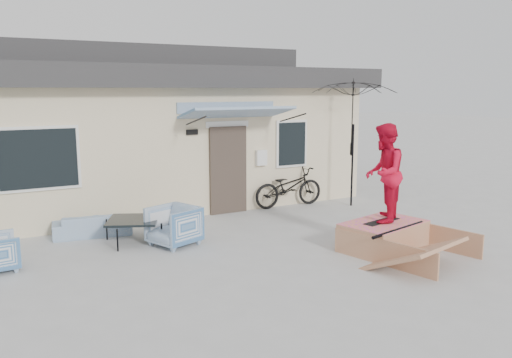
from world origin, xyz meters
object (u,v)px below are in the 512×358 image
loveseat (92,221)px  skate_ramp (383,236)px  coffee_table (134,231)px  bicycle (289,183)px  skateboard (382,221)px  armchair_right (174,224)px  skater (384,171)px  patio_umbrella (353,138)px

loveseat → skate_ramp: loveseat is taller
coffee_table → skate_ramp: (3.98, -2.70, 0.02)m
loveseat → coffee_table: bearing=132.5°
bicycle → skate_ramp: bicycle is taller
loveseat → skateboard: loveseat is taller
loveseat → armchair_right: 1.91m
skate_ramp → skater: size_ratio=1.12×
patio_umbrella → bicycle: bearing=155.0°
loveseat → skateboard: size_ratio=1.78×
bicycle → skateboard: size_ratio=2.21×
loveseat → bicycle: size_ratio=0.80×
armchair_right → bicycle: bicycle is taller
loveseat → coffee_table: loveseat is taller
loveseat → patio_umbrella: 6.62m
patio_umbrella → skater: bearing=-120.4°
coffee_table → skater: bearing=-33.7°
skate_ramp → patio_umbrella: bearing=46.8°
bicycle → skate_ramp: bearing=175.5°
bicycle → patio_umbrella: bearing=-114.1°
skateboard → skater: size_ratio=0.48×
skateboard → skate_ramp: bearing=-89.1°
armchair_right → skateboard: (3.35, -2.08, 0.12)m
bicycle → skateboard: 3.88m
loveseat → armchair_right: bearing=138.3°
skateboard → skater: bearing=0.0°
skater → armchair_right: bearing=-72.4°
armchair_right → skate_ramp: 3.98m
patio_umbrella → skate_ramp: 4.00m
patio_umbrella → skater: 3.68m
coffee_table → loveseat: bearing=124.6°
coffee_table → patio_umbrella: patio_umbrella is taller
armchair_right → skateboard: armchair_right is taller
coffee_table → bicycle: bicycle is taller
loveseat → skate_ramp: 5.83m
skate_ramp → skateboard: 0.29m
loveseat → patio_umbrella: (6.45, -0.37, 1.45)m
coffee_table → skateboard: skateboard is taller
armchair_right → coffee_table: 0.86m
armchair_right → bicycle: size_ratio=0.44×
coffee_table → skateboard: (3.97, -2.65, 0.31)m
loveseat → coffee_table: (0.61, -0.89, -0.07)m
coffee_table → armchair_right: bearing=-42.2°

